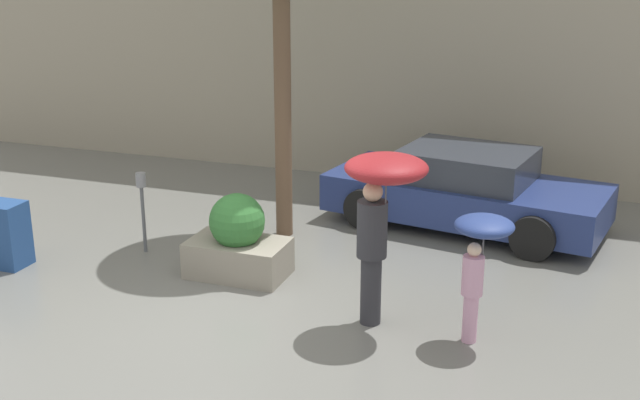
{
  "coord_description": "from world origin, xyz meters",
  "views": [
    {
      "loc": [
        3.89,
        -7.71,
        4.22
      ],
      "look_at": [
        0.59,
        1.6,
        1.05
      ],
      "focal_mm": 45.0,
      "sensor_mm": 36.0,
      "label": 1
    }
  ],
  "objects_px": {
    "planter_box": "(238,242)",
    "parked_car_near": "(466,190)",
    "newspaper_box": "(7,235)",
    "person_adult": "(381,197)",
    "parking_meter": "(142,195)",
    "person_child": "(480,247)"
  },
  "relations": [
    {
      "from": "parked_car_near",
      "to": "person_child",
      "type": "bearing_deg",
      "value": -158.82
    },
    {
      "from": "person_adult",
      "to": "parking_meter",
      "type": "distance_m",
      "value": 3.99
    },
    {
      "from": "person_child",
      "to": "parking_meter",
      "type": "xyz_separation_m",
      "value": [
        -4.88,
        1.13,
        -0.26
      ]
    },
    {
      "from": "planter_box",
      "to": "parking_meter",
      "type": "xyz_separation_m",
      "value": [
        -1.63,
        0.33,
        0.37
      ]
    },
    {
      "from": "planter_box",
      "to": "newspaper_box",
      "type": "xyz_separation_m",
      "value": [
        -3.1,
        -0.75,
        -0.02
      ]
    },
    {
      "from": "planter_box",
      "to": "parked_car_near",
      "type": "height_order",
      "value": "parked_car_near"
    },
    {
      "from": "planter_box",
      "to": "person_adult",
      "type": "bearing_deg",
      "value": -20.04
    },
    {
      "from": "parking_meter",
      "to": "newspaper_box",
      "type": "relative_size",
      "value": 1.3
    },
    {
      "from": "newspaper_box",
      "to": "planter_box",
      "type": "bearing_deg",
      "value": 13.52
    },
    {
      "from": "planter_box",
      "to": "parked_car_near",
      "type": "relative_size",
      "value": 0.29
    },
    {
      "from": "parked_car_near",
      "to": "newspaper_box",
      "type": "relative_size",
      "value": 4.94
    },
    {
      "from": "person_child",
      "to": "newspaper_box",
      "type": "bearing_deg",
      "value": 138.35
    },
    {
      "from": "person_child",
      "to": "parked_car_near",
      "type": "bearing_deg",
      "value": 60.28
    },
    {
      "from": "planter_box",
      "to": "person_adult",
      "type": "distance_m",
      "value": 2.52
    },
    {
      "from": "parking_meter",
      "to": "newspaper_box",
      "type": "bearing_deg",
      "value": -143.83
    },
    {
      "from": "newspaper_box",
      "to": "parked_car_near",
      "type": "bearing_deg",
      "value": 33.62
    },
    {
      "from": "planter_box",
      "to": "parked_car_near",
      "type": "xyz_separation_m",
      "value": [
        2.49,
        2.97,
        0.1
      ]
    },
    {
      "from": "newspaper_box",
      "to": "person_child",
      "type": "bearing_deg",
      "value": -0.45
    },
    {
      "from": "planter_box",
      "to": "parked_car_near",
      "type": "distance_m",
      "value": 3.88
    },
    {
      "from": "parked_car_near",
      "to": "parking_meter",
      "type": "height_order",
      "value": "parked_car_near"
    },
    {
      "from": "planter_box",
      "to": "person_child",
      "type": "distance_m",
      "value": 3.41
    },
    {
      "from": "person_adult",
      "to": "parked_car_near",
      "type": "bearing_deg",
      "value": 93.11
    }
  ]
}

